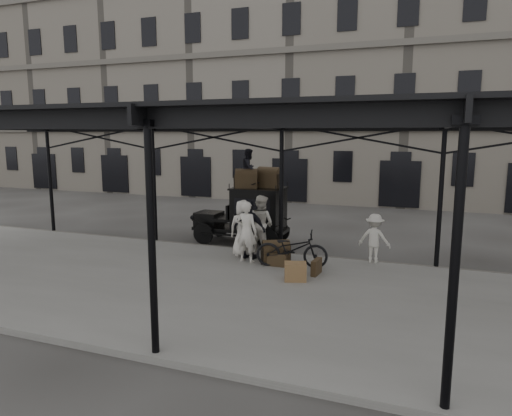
{
  "coord_description": "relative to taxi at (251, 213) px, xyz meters",
  "views": [
    {
      "loc": [
        4.54,
        -12.61,
        4.17
      ],
      "look_at": [
        -0.76,
        1.6,
        1.7
      ],
      "focal_mm": 32.0,
      "sensor_mm": 36.0,
      "label": 1
    }
  ],
  "objects": [
    {
      "name": "porter_left",
      "position": [
        0.96,
        -2.88,
        -0.08
      ],
      "size": [
        0.77,
        0.56,
        1.95
      ],
      "primitive_type": "imported",
      "rotation": [
        0.0,
        0.0,
        3.01
      ],
      "color": "silver",
      "rests_on": "platform"
    },
    {
      "name": "canopy",
      "position": [
        1.61,
        -5.06,
        3.39
      ],
      "size": [
        22.5,
        9.0,
        4.74
      ],
      "color": "black",
      "rests_on": "ground"
    },
    {
      "name": "platform",
      "position": [
        1.61,
        -5.34,
        -1.13
      ],
      "size": [
        28.0,
        8.0,
        0.15
      ],
      "primitive_type": "cube",
      "color": "slate",
      "rests_on": "ground"
    },
    {
      "name": "wicker_hamper",
      "position": [
        2.92,
        -4.16,
        -0.8
      ],
      "size": [
        0.71,
        0.61,
        0.5
      ],
      "primitive_type": "cube",
      "rotation": [
        0.0,
        0.0,
        0.3
      ],
      "color": "olive",
      "rests_on": "platform"
    },
    {
      "name": "steamer_trunk_roof_far",
      "position": [
        0.67,
        0.2,
        1.3
      ],
      "size": [
        0.96,
        0.68,
        0.64
      ],
      "primitive_type": null,
      "rotation": [
        0.0,
        0.0,
        -0.18
      ],
      "color": "#402F1D",
      "rests_on": "taxi"
    },
    {
      "name": "building_frontage",
      "position": [
        1.61,
        14.66,
        5.8
      ],
      "size": [
        64.0,
        8.0,
        14.0
      ],
      "primitive_type": "cube",
      "color": "slate",
      "rests_on": "ground"
    },
    {
      "name": "ground",
      "position": [
        1.61,
        -3.34,
        -1.2
      ],
      "size": [
        120.0,
        120.0,
        0.0
      ],
      "primitive_type": "plane",
      "color": "#383533",
      "rests_on": "ground"
    },
    {
      "name": "steamer_trunk_roof_near",
      "position": [
        -0.08,
        -0.25,
        1.28
      ],
      "size": [
        0.92,
        0.71,
        0.6
      ],
      "primitive_type": null,
      "rotation": [
        0.0,
        0.0,
        0.29
      ],
      "color": "#402F1D",
      "rests_on": "taxi"
    },
    {
      "name": "porter_right",
      "position": [
        4.76,
        -1.54,
        -0.28
      ],
      "size": [
        1.07,
        0.69,
        1.55
      ],
      "primitive_type": "imported",
      "rotation": [
        0.0,
        0.0,
        3.02
      ],
      "color": "beige",
      "rests_on": "platform"
    },
    {
      "name": "taxi",
      "position": [
        0.0,
        0.0,
        0.0
      ],
      "size": [
        3.65,
        1.55,
        2.18
      ],
      "color": "black",
      "rests_on": "ground"
    },
    {
      "name": "suitcase_upright",
      "position": [
        3.35,
        -3.43,
        -0.83
      ],
      "size": [
        0.21,
        0.61,
        0.45
      ],
      "primitive_type": "cube",
      "rotation": [
        0.0,
        0.0,
        -0.09
      ],
      "color": "#402F1D",
      "rests_on": "platform"
    },
    {
      "name": "porter_midleft",
      "position": [
        0.96,
        -1.54,
        -0.07
      ],
      "size": [
        1.17,
        1.05,
        1.97
      ],
      "primitive_type": "imported",
      "rotation": [
        0.0,
        0.0,
        2.76
      ],
      "color": "silver",
      "rests_on": "platform"
    },
    {
      "name": "porter_centre",
      "position": [
        0.6,
        -2.29,
        -0.11
      ],
      "size": [
        0.96,
        0.66,
        1.89
      ],
      "primitive_type": "imported",
      "rotation": [
        0.0,
        0.0,
        3.21
      ],
      "color": "silver",
      "rests_on": "platform"
    },
    {
      "name": "porter_roof",
      "position": [
        -0.03,
        -0.1,
        1.7
      ],
      "size": [
        0.55,
        0.71,
        1.45
      ],
      "primitive_type": "imported",
      "rotation": [
        0.0,
        0.0,
        1.58
      ],
      "color": "black",
      "rests_on": "taxi"
    },
    {
      "name": "steamer_trunk_platform",
      "position": [
        1.88,
        -2.68,
        -0.75
      ],
      "size": [
        0.98,
        0.83,
        0.61
      ],
      "primitive_type": null,
      "rotation": [
        0.0,
        0.0,
        0.46
      ],
      "color": "#402F1D",
      "rests_on": "platform"
    },
    {
      "name": "suitcase_flat",
      "position": [
        2.03,
        -3.06,
        -0.85
      ],
      "size": [
        0.6,
        0.16,
        0.4
      ],
      "primitive_type": "cube",
      "rotation": [
        0.0,
        0.0,
        0.02
      ],
      "color": "#402F1D",
      "rests_on": "platform"
    },
    {
      "name": "bicycle",
      "position": [
        2.47,
        -2.97,
        -0.48
      ],
      "size": [
        2.28,
        1.16,
        1.14
      ],
      "primitive_type": "imported",
      "rotation": [
        0.0,
        0.0,
        1.76
      ],
      "color": "black",
      "rests_on": "platform"
    },
    {
      "name": "porter_official",
      "position": [
        0.93,
        -2.54,
        -0.09
      ],
      "size": [
        1.19,
        0.61,
        1.93
      ],
      "primitive_type": "imported",
      "rotation": [
        0.0,
        0.0,
        3.01
      ],
      "color": "black",
      "rests_on": "platform"
    }
  ]
}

